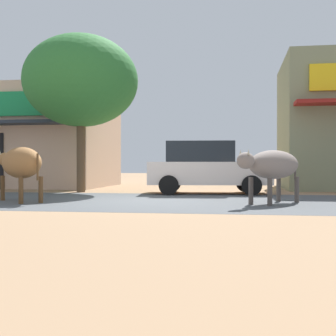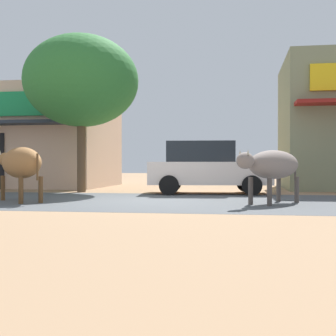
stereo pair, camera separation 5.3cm
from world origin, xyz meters
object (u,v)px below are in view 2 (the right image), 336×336
object	(u,v)px
cow_far_dark	(273,165)
cow_near_brown	(20,163)
roadside_tree	(81,81)
parked_hatchback_car	(207,167)

from	to	relation	value
cow_far_dark	cow_near_brown	bearing A→B (deg)	-177.40
cow_near_brown	roadside_tree	bearing A→B (deg)	88.38
cow_near_brown	cow_far_dark	xyz separation A→B (m)	(6.13, 0.28, -0.05)
parked_hatchback_car	cow_near_brown	distance (m)	5.87
roadside_tree	parked_hatchback_car	size ratio (longest dim) A/B	1.34
roadside_tree	cow_near_brown	size ratio (longest dim) A/B	2.40
cow_near_brown	cow_far_dark	bearing A→B (deg)	2.60
parked_hatchback_car	cow_near_brown	bearing A→B (deg)	-137.66
roadside_tree	parked_hatchback_car	distance (m)	5.11
roadside_tree	cow_near_brown	world-z (taller)	roadside_tree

